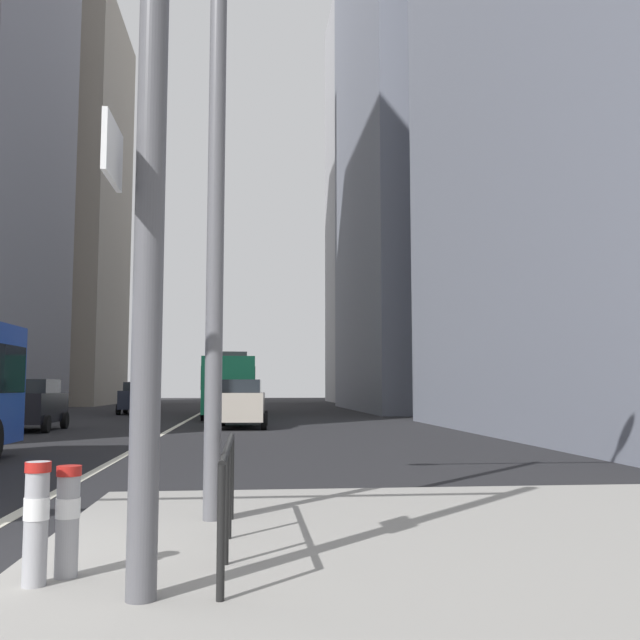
{
  "coord_description": "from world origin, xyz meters",
  "views": [
    {
      "loc": [
        2.99,
        -6.59,
        1.66
      ],
      "look_at": [
        6.47,
        27.86,
        4.94
      ],
      "focal_mm": 39.6,
      "sensor_mm": 36.0,
      "label": 1
    }
  ],
  "objects_px": {
    "car_receding_near": "(242,403)",
    "car_oncoming_far": "(32,405)",
    "street_lamp_post": "(218,84)",
    "bollard_right": "(36,517)",
    "city_bus_red_receding": "(230,383)",
    "car_oncoming_mid": "(138,398)",
    "bollard_back": "(68,515)",
    "car_receding_far": "(244,397)"
  },
  "relations": [
    {
      "from": "city_bus_red_receding",
      "to": "car_oncoming_far",
      "type": "height_order",
      "value": "city_bus_red_receding"
    },
    {
      "from": "car_oncoming_mid",
      "to": "bollard_back",
      "type": "height_order",
      "value": "car_oncoming_mid"
    },
    {
      "from": "car_receding_far",
      "to": "car_oncoming_far",
      "type": "height_order",
      "value": "same"
    },
    {
      "from": "car_oncoming_far",
      "to": "street_lamp_post",
      "type": "distance_m",
      "value": 21.46
    },
    {
      "from": "street_lamp_post",
      "to": "bollard_back",
      "type": "relative_size",
      "value": 9.16
    },
    {
      "from": "car_oncoming_far",
      "to": "car_oncoming_mid",
      "type": "bearing_deg",
      "value": 85.31
    },
    {
      "from": "city_bus_red_receding",
      "to": "bollard_back",
      "type": "bearing_deg",
      "value": -90.78
    },
    {
      "from": "car_oncoming_far",
      "to": "bollard_back",
      "type": "xyz_separation_m",
      "value": [
        6.73,
        -21.85,
        -0.35
      ]
    },
    {
      "from": "city_bus_red_receding",
      "to": "car_oncoming_far",
      "type": "xyz_separation_m",
      "value": [
        -7.18,
        -11.19,
        -0.85
      ]
    },
    {
      "from": "car_oncoming_mid",
      "to": "car_receding_near",
      "type": "xyz_separation_m",
      "value": [
        6.53,
        -15.51,
        0.0
      ]
    },
    {
      "from": "car_receding_near",
      "to": "bollard_back",
      "type": "relative_size",
      "value": 5.27
    },
    {
      "from": "city_bus_red_receding",
      "to": "car_oncoming_far",
      "type": "distance_m",
      "value": 13.32
    },
    {
      "from": "city_bus_red_receding",
      "to": "street_lamp_post",
      "type": "bearing_deg",
      "value": -88.92
    },
    {
      "from": "street_lamp_post",
      "to": "car_receding_near",
      "type": "bearing_deg",
      "value": 89.58
    },
    {
      "from": "car_receding_far",
      "to": "street_lamp_post",
      "type": "distance_m",
      "value": 40.44
    },
    {
      "from": "city_bus_red_receding",
      "to": "street_lamp_post",
      "type": "relative_size",
      "value": 1.44
    },
    {
      "from": "car_receding_near",
      "to": "car_oncoming_far",
      "type": "distance_m",
      "value": 8.0
    },
    {
      "from": "car_oncoming_mid",
      "to": "street_lamp_post",
      "type": "bearing_deg",
      "value": -80.02
    },
    {
      "from": "city_bus_red_receding",
      "to": "street_lamp_post",
      "type": "distance_m",
      "value": 30.92
    },
    {
      "from": "car_oncoming_far",
      "to": "street_lamp_post",
      "type": "height_order",
      "value": "street_lamp_post"
    },
    {
      "from": "car_receding_near",
      "to": "street_lamp_post",
      "type": "height_order",
      "value": "street_lamp_post"
    },
    {
      "from": "car_receding_near",
      "to": "car_receding_far",
      "type": "relative_size",
      "value": 1.05
    },
    {
      "from": "car_oncoming_mid",
      "to": "car_receding_near",
      "type": "bearing_deg",
      "value": -67.16
    },
    {
      "from": "street_lamp_post",
      "to": "bollard_right",
      "type": "xyz_separation_m",
      "value": [
        -1.21,
        -2.54,
        -4.62
      ]
    },
    {
      "from": "car_oncoming_far",
      "to": "car_receding_far",
      "type": "bearing_deg",
      "value": 69.12
    },
    {
      "from": "car_oncoming_far",
      "to": "car_receding_near",
      "type": "bearing_deg",
      "value": 8.77
    },
    {
      "from": "car_oncoming_far",
      "to": "city_bus_red_receding",
      "type": "bearing_deg",
      "value": 57.31
    },
    {
      "from": "car_oncoming_mid",
      "to": "car_receding_far",
      "type": "distance_m",
      "value": 7.61
    },
    {
      "from": "car_receding_near",
      "to": "bollard_right",
      "type": "height_order",
      "value": "car_receding_near"
    },
    {
      "from": "car_receding_near",
      "to": "car_receding_far",
      "type": "bearing_deg",
      "value": 90.07
    },
    {
      "from": "city_bus_red_receding",
      "to": "car_receding_near",
      "type": "bearing_deg",
      "value": -85.81
    },
    {
      "from": "car_oncoming_mid",
      "to": "bollard_back",
      "type": "relative_size",
      "value": 4.61
    },
    {
      "from": "car_oncoming_mid",
      "to": "city_bus_red_receding",
      "type": "bearing_deg",
      "value": -43.71
    },
    {
      "from": "car_oncoming_mid",
      "to": "car_receding_near",
      "type": "height_order",
      "value": "same"
    },
    {
      "from": "city_bus_red_receding",
      "to": "car_receding_near",
      "type": "height_order",
      "value": "city_bus_red_receding"
    },
    {
      "from": "city_bus_red_receding",
      "to": "car_receding_far",
      "type": "height_order",
      "value": "city_bus_red_receding"
    },
    {
      "from": "city_bus_red_receding",
      "to": "bollard_back",
      "type": "xyz_separation_m",
      "value": [
        -0.45,
        -33.04,
        -1.2
      ]
    },
    {
      "from": "car_receding_far",
      "to": "bollard_back",
      "type": "xyz_separation_m",
      "value": [
        -1.16,
        -42.52,
        -0.35
      ]
    },
    {
      "from": "car_receding_near",
      "to": "city_bus_red_receding",
      "type": "bearing_deg",
      "value": 94.19
    },
    {
      "from": "bollard_right",
      "to": "car_oncoming_mid",
      "type": "bearing_deg",
      "value": 97.59
    },
    {
      "from": "city_bus_red_receding",
      "to": "car_oncoming_mid",
      "type": "relative_size",
      "value": 2.86
    },
    {
      "from": "city_bus_red_receding",
      "to": "car_oncoming_far",
      "type": "relative_size",
      "value": 2.77
    }
  ]
}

